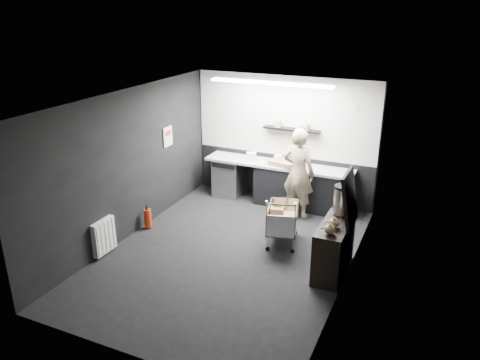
% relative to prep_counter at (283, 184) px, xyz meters
% --- Properties ---
extents(floor, '(5.50, 5.50, 0.00)m').
position_rel_prep_counter_xyz_m(floor, '(-0.14, -2.42, -0.46)').
color(floor, black).
rests_on(floor, ground).
extents(ceiling, '(5.50, 5.50, 0.00)m').
position_rel_prep_counter_xyz_m(ceiling, '(-0.14, -2.42, 2.24)').
color(ceiling, white).
rests_on(ceiling, wall_back).
extents(wall_back, '(5.50, 0.00, 5.50)m').
position_rel_prep_counter_xyz_m(wall_back, '(-0.14, 0.33, 0.89)').
color(wall_back, black).
rests_on(wall_back, floor).
extents(wall_front, '(5.50, 0.00, 5.50)m').
position_rel_prep_counter_xyz_m(wall_front, '(-0.14, -5.17, 0.89)').
color(wall_front, black).
rests_on(wall_front, floor).
extents(wall_left, '(0.00, 5.50, 5.50)m').
position_rel_prep_counter_xyz_m(wall_left, '(-2.14, -2.42, 0.89)').
color(wall_left, black).
rests_on(wall_left, floor).
extents(wall_right, '(0.00, 5.50, 5.50)m').
position_rel_prep_counter_xyz_m(wall_right, '(1.86, -2.42, 0.89)').
color(wall_right, black).
rests_on(wall_right, floor).
extents(kitchen_wall_panel, '(3.95, 0.02, 1.70)m').
position_rel_prep_counter_xyz_m(kitchen_wall_panel, '(-0.14, 0.31, 1.39)').
color(kitchen_wall_panel, silver).
rests_on(kitchen_wall_panel, wall_back).
extents(dado_panel, '(3.95, 0.02, 1.00)m').
position_rel_prep_counter_xyz_m(dado_panel, '(-0.14, 0.31, 0.04)').
color(dado_panel, black).
rests_on(dado_panel, wall_back).
extents(floating_shelf, '(1.20, 0.22, 0.04)m').
position_rel_prep_counter_xyz_m(floating_shelf, '(0.06, 0.20, 1.16)').
color(floating_shelf, black).
rests_on(floating_shelf, wall_back).
extents(wall_clock, '(0.20, 0.03, 0.20)m').
position_rel_prep_counter_xyz_m(wall_clock, '(1.26, 0.30, 1.69)').
color(wall_clock, white).
rests_on(wall_clock, wall_back).
extents(poster, '(0.02, 0.30, 0.40)m').
position_rel_prep_counter_xyz_m(poster, '(-2.12, -1.12, 1.09)').
color(poster, white).
rests_on(poster, wall_left).
extents(poster_red_band, '(0.02, 0.22, 0.10)m').
position_rel_prep_counter_xyz_m(poster_red_band, '(-2.11, -1.12, 1.16)').
color(poster_red_band, red).
rests_on(poster_red_band, poster).
extents(radiator, '(0.10, 0.50, 0.60)m').
position_rel_prep_counter_xyz_m(radiator, '(-2.08, -3.32, -0.11)').
color(radiator, white).
rests_on(radiator, wall_left).
extents(ceiling_strip, '(2.40, 0.20, 0.04)m').
position_rel_prep_counter_xyz_m(ceiling_strip, '(-0.14, -0.57, 2.21)').
color(ceiling_strip, white).
rests_on(ceiling_strip, ceiling).
extents(prep_counter, '(3.20, 0.61, 0.90)m').
position_rel_prep_counter_xyz_m(prep_counter, '(0.00, 0.00, 0.00)').
color(prep_counter, black).
rests_on(prep_counter, floor).
extents(person, '(0.74, 0.55, 1.84)m').
position_rel_prep_counter_xyz_m(person, '(0.46, -0.45, 0.46)').
color(person, beige).
rests_on(person, floor).
extents(shopping_cart, '(0.71, 0.99, 0.96)m').
position_rel_prep_counter_xyz_m(shopping_cart, '(0.55, -1.65, -0.00)').
color(shopping_cart, silver).
rests_on(shopping_cart, floor).
extents(sideboard, '(0.49, 1.15, 1.72)m').
position_rel_prep_counter_xyz_m(sideboard, '(1.64, -2.22, 0.09)').
color(sideboard, black).
rests_on(sideboard, floor).
extents(fire_extinguisher, '(0.14, 0.14, 0.46)m').
position_rel_prep_counter_xyz_m(fire_extinguisher, '(-1.99, -2.17, -0.24)').
color(fire_extinguisher, red).
rests_on(fire_extinguisher, floor).
extents(cardboard_box, '(0.61, 0.51, 0.11)m').
position_rel_prep_counter_xyz_m(cardboard_box, '(0.00, -0.05, 0.50)').
color(cardboard_box, '#997D52').
rests_on(cardboard_box, prep_counter).
extents(pink_tub, '(0.18, 0.18, 0.18)m').
position_rel_prep_counter_xyz_m(pink_tub, '(-0.14, 0.00, 0.53)').
color(pink_tub, silver).
rests_on(pink_tub, prep_counter).
extents(white_container, '(0.25, 0.22, 0.18)m').
position_rel_prep_counter_xyz_m(white_container, '(-0.73, -0.05, 0.53)').
color(white_container, white).
rests_on(white_container, prep_counter).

